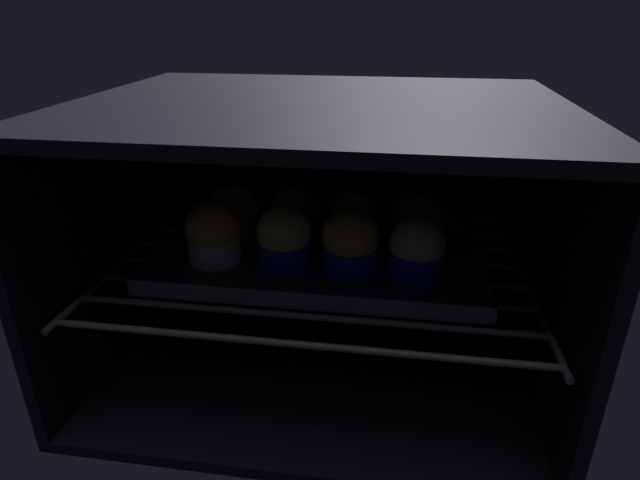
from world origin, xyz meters
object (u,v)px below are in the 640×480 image
at_px(muffin_row1_col2, 354,219).
at_px(muffin_row0_col3, 417,249).
at_px(muffin_row1_col0, 236,213).
at_px(muffin_row0_col1, 284,238).
at_px(baking_tray, 320,257).
at_px(muffin_row1_col1, 294,216).
at_px(muffin_row0_col0, 214,233).
at_px(muffin_row0_col2, 350,243).
at_px(muffin_row1_col3, 416,224).

bearing_deg(muffin_row1_col2, muffin_row0_col3, -44.67).
bearing_deg(muffin_row1_col0, muffin_row0_col1, -43.11).
bearing_deg(baking_tray, muffin_row1_col1, 134.73).
bearing_deg(muffin_row0_col1, muffin_row0_col0, -179.89).
distance_m(muffin_row0_col2, muffin_row1_col2, 0.09).
distance_m(muffin_row0_col2, muffin_row0_col3, 0.08).
distance_m(muffin_row0_col0, muffin_row0_col3, 0.26).
xyz_separation_m(muffin_row0_col2, muffin_row0_col3, (0.08, 0.00, -0.00)).
height_order(muffin_row0_col2, muffin_row1_col0, muffin_row0_col2).
bearing_deg(muffin_row0_col2, muffin_row0_col0, 179.06).
relative_size(muffin_row0_col3, muffin_row1_col3, 0.98).
bearing_deg(muffin_row1_col1, baking_tray, -45.27).
distance_m(muffin_row1_col0, muffin_row1_col3, 0.26).
height_order(muffin_row0_col2, muffin_row1_col3, same).
bearing_deg(muffin_row0_col3, muffin_row1_col0, 161.96).
relative_size(baking_tray, muffin_row0_col0, 5.18).
bearing_deg(muffin_row0_col3, muffin_row1_col3, 90.61).
distance_m(muffin_row0_col2, muffin_row1_col1, 0.12).
relative_size(muffin_row1_col0, muffin_row1_col2, 1.04).
height_order(muffin_row0_col1, muffin_row1_col0, muffin_row0_col1).
relative_size(baking_tray, muffin_row1_col0, 5.39).
relative_size(muffin_row1_col1, muffin_row1_col3, 0.93).
distance_m(muffin_row0_col2, muffin_row1_col0, 0.19).
relative_size(baking_tray, muffin_row0_col3, 5.32).
relative_size(muffin_row0_col0, muffin_row0_col1, 0.99).
xyz_separation_m(muffin_row0_col1, muffin_row1_col3, (0.17, 0.08, -0.00)).
bearing_deg(muffin_row0_col2, baking_tray, 136.28).
xyz_separation_m(baking_tray, muffin_row1_col2, (0.04, 0.05, 0.04)).
xyz_separation_m(muffin_row1_col0, muffin_row1_col2, (0.17, 0.00, -0.00)).
bearing_deg(muffin_row0_col0, muffin_row0_col3, 0.12).
height_order(baking_tray, muffin_row0_col1, muffin_row0_col1).
distance_m(muffin_row0_col2, muffin_row1_col3, 0.12).
bearing_deg(baking_tray, muffin_row0_col1, -135.24).
xyz_separation_m(muffin_row0_col3, muffin_row1_col3, (-0.00, 0.08, 0.00)).
bearing_deg(muffin_row0_col1, muffin_row1_col2, 46.45).
distance_m(muffin_row1_col0, muffin_row1_col1, 0.09).
relative_size(muffin_row0_col2, muffin_row0_col3, 1.02).
bearing_deg(muffin_row0_col2, muffin_row1_col0, 153.48).
relative_size(muffin_row1_col2, muffin_row1_col3, 0.94).
distance_m(muffin_row0_col1, muffin_row1_col1, 0.08).
distance_m(baking_tray, muffin_row0_col3, 0.14).
relative_size(muffin_row0_col1, muffin_row1_col3, 1.02).
distance_m(baking_tray, muffin_row0_col1, 0.07).
xyz_separation_m(muffin_row0_col3, muffin_row1_col2, (-0.09, 0.08, 0.00)).
bearing_deg(muffin_row0_col0, muffin_row1_col0, 87.64).
distance_m(baking_tray, muffin_row1_col2, 0.07).
xyz_separation_m(muffin_row0_col1, muffin_row1_col2, (0.08, 0.09, -0.00)).
height_order(muffin_row0_col3, muffin_row1_col1, muffin_row0_col3).
bearing_deg(baking_tray, muffin_row0_col2, -43.72).
distance_m(baking_tray, muffin_row0_col0, 0.15).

